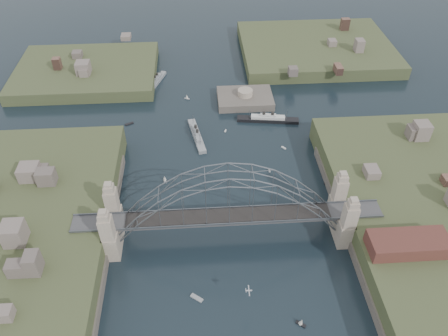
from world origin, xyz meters
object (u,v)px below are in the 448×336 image
(fort_island, at_px, (245,102))
(ocean_liner, at_px, (268,119))
(bridge, at_px, (229,206))
(naval_cruiser_far, at_px, (157,81))
(wharf_shed, at_px, (408,244))
(naval_cruiser_near, at_px, (197,135))

(fort_island, xyz_separation_m, ocean_liner, (7.26, -14.25, 1.23))
(bridge, xyz_separation_m, fort_island, (12.00, 70.00, -12.66))
(naval_cruiser_far, bearing_deg, fort_island, -25.91)
(wharf_shed, bearing_deg, bridge, 162.35)
(wharf_shed, relative_size, naval_cruiser_near, 0.99)
(naval_cruiser_near, bearing_deg, ocean_liner, 17.41)
(fort_island, xyz_separation_m, wharf_shed, (32.00, -84.00, 10.34))
(wharf_shed, bearing_deg, fort_island, 110.85)
(naval_cruiser_near, xyz_separation_m, naval_cruiser_far, (-16.40, 40.43, -0.06))
(wharf_shed, distance_m, ocean_liner, 74.56)
(naval_cruiser_near, bearing_deg, bridge, -80.46)
(fort_island, bearing_deg, bridge, -99.73)
(fort_island, bearing_deg, naval_cruiser_far, 154.09)
(fort_island, relative_size, naval_cruiser_far, 1.33)
(naval_cruiser_near, bearing_deg, wharf_shed, -49.69)
(bridge, distance_m, naval_cruiser_near, 49.22)
(fort_island, relative_size, wharf_shed, 1.10)
(fort_island, height_order, ocean_liner, fort_island)
(naval_cruiser_near, distance_m, ocean_liner, 28.50)
(bridge, height_order, fort_island, bridge)
(ocean_liner, bearing_deg, naval_cruiser_far, 143.80)
(wharf_shed, height_order, ocean_liner, wharf_shed)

